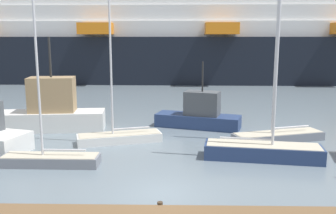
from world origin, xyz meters
name	(u,v)px	position (x,y,z in m)	size (l,w,h in m)	color
ground_plane	(162,193)	(0.00, 0.00, 0.00)	(600.00, 600.00, 0.00)	slate
sailboat_0	(278,133)	(8.02, 9.37, 0.59)	(6.86, 3.56, 12.81)	gray
sailboat_1	(119,135)	(-3.36, 8.79, 0.52)	(6.12, 3.31, 11.68)	white
sailboat_2	(263,149)	(5.98, 5.23, 0.66)	(7.22, 2.87, 13.49)	navy
sailboat_3	(50,157)	(-6.63, 3.81, 0.52)	(5.66, 1.51, 11.15)	gray
fishing_boat_0	(49,111)	(-9.48, 12.26, 1.52)	(9.18, 3.49, 7.40)	white
fishing_boat_3	(199,115)	(2.59, 13.40, 1.08)	(7.25, 4.11, 5.44)	navy
cruise_ship	(107,35)	(-11.58, 50.45, 7.68)	(135.49, 22.68, 23.94)	black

